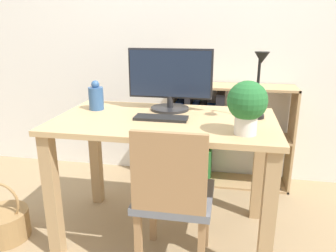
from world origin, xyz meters
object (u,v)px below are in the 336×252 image
Objects in this scene: keyboard at (161,118)px; vase at (96,97)px; desk_lamp at (259,79)px; basket at (4,223)px; monitor at (170,78)px; chair at (173,195)px; bookshelf at (209,136)px; potted_plant at (247,104)px.

vase reaches higher than keyboard.
basket is at bearing -169.33° from desk_lamp.
monitor reaches higher than chair.
desk_lamp is at bearing 31.29° from chair.
monitor is 1.38m from basket.
keyboard is 0.31× the size of bookshelf.
keyboard reaches higher than basket.
keyboard is at bearing 103.98° from chair.
vase reaches higher than chair.
chair reaches higher than basket.
keyboard is at bearing 11.87° from basket.
basket is at bearing 166.91° from chair.
monitor is 0.73m from chair.
potted_plant is at bearing -42.19° from monitor.
basket is (-1.20, -1.04, -0.30)m from bookshelf.
potted_plant is at bearing 0.97° from basket.
desk_lamp is 0.46× the size of chair.
potted_plant is (-0.07, -0.26, -0.08)m from desk_lamp.
keyboard is at bearing -92.39° from monitor.
vase is at bearing 161.63° from keyboard.
desk_lamp reaches higher than vase.
bookshelf is 2.52× the size of basket.
monitor is at bearing -110.19° from bookshelf.
monitor reaches higher than bookshelf.
bookshelf is at bearing 40.94° from basket.
keyboard is 1.15× the size of potted_plant.
monitor is at bearing 92.81° from chair.
bookshelf is at bearing 69.81° from monitor.
vase is at bearing 133.96° from chair.
vase is 0.81m from chair.
chair is 1.14m from basket.
basket is at bearing -168.13° from keyboard.
chair is 0.86× the size of bookshelf.
vase is 0.49× the size of basket.
keyboard is 0.51m from potted_plant.
desk_lamp reaches higher than monitor.
basket is at bearing -156.02° from monitor.
monitor is at bearing 163.76° from desk_lamp.
monitor is at bearing 10.04° from vase.
chair reaches higher than keyboard.
vase is 0.99m from desk_lamp.
monitor is 1.38× the size of basket.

